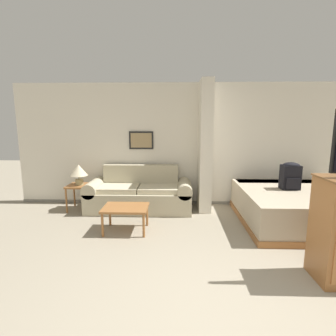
{
  "coord_description": "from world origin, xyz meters",
  "views": [
    {
      "loc": [
        -0.42,
        -2.05,
        1.78
      ],
      "look_at": [
        -0.56,
        2.14,
        1.05
      ],
      "focal_mm": 28.0,
      "sensor_mm": 36.0,
      "label": 1
    }
  ],
  "objects_px": {
    "couch": "(140,194)",
    "coffee_table": "(126,210)",
    "backpack": "(290,175)",
    "table_lamp": "(79,171)",
    "bed": "(294,206)"
  },
  "relations": [
    {
      "from": "coffee_table",
      "to": "table_lamp",
      "type": "height_order",
      "value": "table_lamp"
    },
    {
      "from": "couch",
      "to": "bed",
      "type": "height_order",
      "value": "couch"
    },
    {
      "from": "table_lamp",
      "to": "bed",
      "type": "distance_m",
      "value": 4.17
    },
    {
      "from": "coffee_table",
      "to": "bed",
      "type": "xyz_separation_m",
      "value": [
        2.95,
        0.48,
        -0.07
      ]
    },
    {
      "from": "table_lamp",
      "to": "bed",
      "type": "height_order",
      "value": "table_lamp"
    },
    {
      "from": "couch",
      "to": "coffee_table",
      "type": "bearing_deg",
      "value": -93.85
    },
    {
      "from": "bed",
      "to": "couch",
      "type": "bearing_deg",
      "value": 167.62
    },
    {
      "from": "table_lamp",
      "to": "backpack",
      "type": "distance_m",
      "value": 4.05
    },
    {
      "from": "couch",
      "to": "bed",
      "type": "bearing_deg",
      "value": -12.38
    },
    {
      "from": "table_lamp",
      "to": "bed",
      "type": "xyz_separation_m",
      "value": [
        4.1,
        -0.57,
        -0.51
      ]
    },
    {
      "from": "coffee_table",
      "to": "backpack",
      "type": "distance_m",
      "value": 2.97
    },
    {
      "from": "couch",
      "to": "table_lamp",
      "type": "bearing_deg",
      "value": -177.25
    },
    {
      "from": "couch",
      "to": "coffee_table",
      "type": "xyz_separation_m",
      "value": [
        -0.07,
        -1.11,
        0.05
      ]
    },
    {
      "from": "backpack",
      "to": "table_lamp",
      "type": "bearing_deg",
      "value": 173.32
    },
    {
      "from": "couch",
      "to": "backpack",
      "type": "height_order",
      "value": "backpack"
    }
  ]
}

